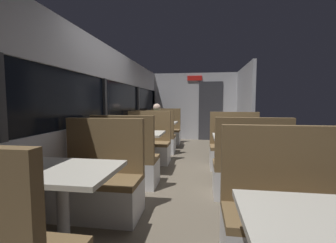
% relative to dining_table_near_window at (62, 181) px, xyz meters
% --- Properties ---
extents(ground_plane, '(3.30, 9.20, 0.02)m').
position_rel_dining_table_near_window_xyz_m(ground_plane, '(0.89, 2.09, -0.65)').
color(ground_plane, '#665B4C').
extents(carriage_window_panel_left, '(0.09, 8.48, 2.30)m').
position_rel_dining_table_near_window_xyz_m(carriage_window_panel_left, '(-0.56, 2.09, 0.47)').
color(carriage_window_panel_left, '#B2B2B7').
rests_on(carriage_window_panel_left, ground_plane).
extents(carriage_end_bulkhead, '(2.90, 0.11, 2.30)m').
position_rel_dining_table_near_window_xyz_m(carriage_end_bulkhead, '(0.95, 6.28, 0.50)').
color(carriage_end_bulkhead, '#B2B2B7').
rests_on(carriage_end_bulkhead, ground_plane).
extents(carriage_aisle_panel_right, '(0.08, 2.40, 2.30)m').
position_rel_dining_table_near_window_xyz_m(carriage_aisle_panel_right, '(2.34, 5.09, 0.51)').
color(carriage_aisle_panel_right, '#B2B2B7').
rests_on(carriage_aisle_panel_right, ground_plane).
extents(dining_table_near_window, '(0.90, 0.70, 0.74)m').
position_rel_dining_table_near_window_xyz_m(dining_table_near_window, '(0.00, 0.00, 0.00)').
color(dining_table_near_window, '#9E9EA3').
rests_on(dining_table_near_window, ground_plane).
extents(bench_near_window_facing_entry, '(0.95, 0.50, 1.10)m').
position_rel_dining_table_near_window_xyz_m(bench_near_window_facing_entry, '(0.00, 0.70, -0.31)').
color(bench_near_window_facing_entry, silver).
rests_on(bench_near_window_facing_entry, ground_plane).
extents(dining_table_mid_window, '(0.90, 0.70, 0.74)m').
position_rel_dining_table_near_window_xyz_m(dining_table_mid_window, '(0.00, 2.33, 0.00)').
color(dining_table_mid_window, '#9E9EA3').
rests_on(dining_table_mid_window, ground_plane).
extents(bench_mid_window_facing_end, '(0.95, 0.50, 1.10)m').
position_rel_dining_table_near_window_xyz_m(bench_mid_window_facing_end, '(0.00, 1.64, -0.31)').
color(bench_mid_window_facing_end, silver).
rests_on(bench_mid_window_facing_end, ground_plane).
extents(bench_mid_window_facing_entry, '(0.95, 0.50, 1.10)m').
position_rel_dining_table_near_window_xyz_m(bench_mid_window_facing_entry, '(0.00, 3.03, -0.31)').
color(bench_mid_window_facing_entry, silver).
rests_on(bench_mid_window_facing_entry, ground_plane).
extents(dining_table_far_window, '(0.90, 0.70, 0.74)m').
position_rel_dining_table_near_window_xyz_m(dining_table_far_window, '(0.00, 4.67, 0.00)').
color(dining_table_far_window, '#9E9EA3').
rests_on(dining_table_far_window, ground_plane).
extents(bench_far_window_facing_end, '(0.95, 0.50, 1.10)m').
position_rel_dining_table_near_window_xyz_m(bench_far_window_facing_end, '(0.00, 3.97, -0.31)').
color(bench_far_window_facing_end, silver).
rests_on(bench_far_window_facing_end, ground_plane).
extents(bench_far_window_facing_entry, '(0.95, 0.50, 1.10)m').
position_rel_dining_table_near_window_xyz_m(bench_far_window_facing_entry, '(0.00, 5.37, -0.31)').
color(bench_far_window_facing_entry, silver).
rests_on(bench_far_window_facing_entry, ground_plane).
extents(bench_front_aisle_facing_entry, '(0.95, 0.50, 1.10)m').
position_rel_dining_table_near_window_xyz_m(bench_front_aisle_facing_entry, '(1.79, 0.10, -0.31)').
color(bench_front_aisle_facing_entry, silver).
rests_on(bench_front_aisle_facing_entry, ground_plane).
extents(dining_table_rear_aisle, '(0.90, 0.70, 0.74)m').
position_rel_dining_table_near_window_xyz_m(dining_table_rear_aisle, '(1.79, 2.13, 0.00)').
color(dining_table_rear_aisle, '#9E9EA3').
rests_on(dining_table_rear_aisle, ground_plane).
extents(bench_rear_aisle_facing_end, '(0.95, 0.50, 1.10)m').
position_rel_dining_table_near_window_xyz_m(bench_rear_aisle_facing_end, '(1.79, 1.44, -0.31)').
color(bench_rear_aisle_facing_end, silver).
rests_on(bench_rear_aisle_facing_end, ground_plane).
extents(bench_rear_aisle_facing_entry, '(0.95, 0.50, 1.10)m').
position_rel_dining_table_near_window_xyz_m(bench_rear_aisle_facing_entry, '(1.79, 2.83, -0.31)').
color(bench_rear_aisle_facing_entry, silver).
rests_on(bench_rear_aisle_facing_entry, ground_plane).
extents(seated_passenger, '(0.47, 0.55, 1.26)m').
position_rel_dining_table_near_window_xyz_m(seated_passenger, '(0.00, 4.04, -0.10)').
color(seated_passenger, '#26262D').
rests_on(seated_passenger, ground_plane).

